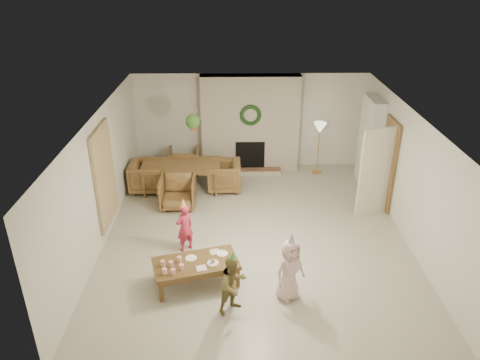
{
  "coord_description": "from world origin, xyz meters",
  "views": [
    {
      "loc": [
        -0.41,
        -7.98,
        5.12
      ],
      "look_at": [
        -0.3,
        0.4,
        1.05
      ],
      "focal_mm": 34.49,
      "sensor_mm": 36.0,
      "label": 1
    }
  ],
  "objects_px": {
    "dining_chair_near": "(178,192)",
    "child_pink": "(290,270)",
    "child_red": "(185,228)",
    "child_plaid": "(233,284)",
    "dining_chair_left": "(147,177)",
    "dining_chair_right": "(224,176)",
    "coffee_table_top": "(196,264)",
    "dining_chair_far": "(184,162)",
    "dining_table": "(181,177)"
  },
  "relations": [
    {
      "from": "dining_chair_near",
      "to": "dining_chair_left",
      "type": "height_order",
      "value": "same"
    },
    {
      "from": "child_red",
      "to": "child_pink",
      "type": "height_order",
      "value": "child_pink"
    },
    {
      "from": "dining_chair_near",
      "to": "child_red",
      "type": "xyz_separation_m",
      "value": [
        0.32,
        -1.72,
        0.13
      ]
    },
    {
      "from": "dining_table",
      "to": "child_pink",
      "type": "distance_m",
      "value": 4.52
    },
    {
      "from": "child_red",
      "to": "dining_chair_left",
      "type": "bearing_deg",
      "value": -102.13
    },
    {
      "from": "child_red",
      "to": "child_plaid",
      "type": "relative_size",
      "value": 0.97
    },
    {
      "from": "dining_chair_near",
      "to": "child_plaid",
      "type": "xyz_separation_m",
      "value": [
        1.24,
        -3.43,
        0.14
      ]
    },
    {
      "from": "dining_chair_right",
      "to": "dining_chair_near",
      "type": "bearing_deg",
      "value": -51.34
    },
    {
      "from": "dining_table",
      "to": "dining_chair_right",
      "type": "height_order",
      "value": "dining_chair_right"
    },
    {
      "from": "dining_chair_right",
      "to": "child_plaid",
      "type": "relative_size",
      "value": 0.79
    },
    {
      "from": "dining_chair_left",
      "to": "dining_chair_right",
      "type": "height_order",
      "value": "same"
    },
    {
      "from": "dining_chair_far",
      "to": "dining_chair_right",
      "type": "xyz_separation_m",
      "value": [
        1.04,
        -0.81,
        0.0
      ]
    },
    {
      "from": "dining_chair_right",
      "to": "child_plaid",
      "type": "xyz_separation_m",
      "value": [
        0.23,
        -4.26,
        0.14
      ]
    },
    {
      "from": "child_plaid",
      "to": "dining_chair_far",
      "type": "bearing_deg",
      "value": 66.8
    },
    {
      "from": "dining_chair_left",
      "to": "coffee_table_top",
      "type": "distance_m",
      "value": 3.84
    },
    {
      "from": "child_pink",
      "to": "dining_chair_left",
      "type": "bearing_deg",
      "value": 93.82
    },
    {
      "from": "dining_chair_left",
      "to": "dining_chair_near",
      "type": "bearing_deg",
      "value": -135.0
    },
    {
      "from": "dining_chair_near",
      "to": "dining_table",
      "type": "bearing_deg",
      "value": 90.0
    },
    {
      "from": "dining_chair_far",
      "to": "coffee_table_top",
      "type": "height_order",
      "value": "dining_chair_far"
    },
    {
      "from": "dining_chair_near",
      "to": "child_plaid",
      "type": "distance_m",
      "value": 3.65
    },
    {
      "from": "dining_table",
      "to": "dining_chair_left",
      "type": "height_order",
      "value": "dining_chair_left"
    },
    {
      "from": "dining_chair_near",
      "to": "child_plaid",
      "type": "height_order",
      "value": "child_plaid"
    },
    {
      "from": "dining_chair_left",
      "to": "dining_chair_far",
      "type": "bearing_deg",
      "value": -45.0
    },
    {
      "from": "dining_chair_right",
      "to": "child_plaid",
      "type": "bearing_deg",
      "value": 2.38
    },
    {
      "from": "child_red",
      "to": "dining_chair_far",
      "type": "bearing_deg",
      "value": -120.79
    },
    {
      "from": "child_red",
      "to": "child_pink",
      "type": "relative_size",
      "value": 0.89
    },
    {
      "from": "dining_table",
      "to": "dining_chair_near",
      "type": "xyz_separation_m",
      "value": [
        0.01,
        -0.82,
        0.03
      ]
    },
    {
      "from": "dining_chair_far",
      "to": "child_plaid",
      "type": "bearing_deg",
      "value": 103.31
    },
    {
      "from": "dining_chair_near",
      "to": "child_pink",
      "type": "xyz_separation_m",
      "value": [
        2.16,
        -3.13,
        0.19
      ]
    },
    {
      "from": "dining_chair_near",
      "to": "child_red",
      "type": "relative_size",
      "value": 0.82
    },
    {
      "from": "child_pink",
      "to": "coffee_table_top",
      "type": "bearing_deg",
      "value": 132.84
    },
    {
      "from": "dining_table",
      "to": "dining_chair_right",
      "type": "distance_m",
      "value": 1.03
    },
    {
      "from": "dining_table",
      "to": "child_pink",
      "type": "relative_size",
      "value": 1.69
    },
    {
      "from": "dining_chair_far",
      "to": "coffee_table_top",
      "type": "bearing_deg",
      "value": 97.42
    },
    {
      "from": "child_plaid",
      "to": "child_pink",
      "type": "xyz_separation_m",
      "value": [
        0.92,
        0.3,
        0.05
      ]
    },
    {
      "from": "dining_chair_far",
      "to": "dining_chair_left",
      "type": "xyz_separation_m",
      "value": [
        -0.81,
        -0.83,
        0.0
      ]
    },
    {
      "from": "dining_table",
      "to": "child_plaid",
      "type": "height_order",
      "value": "child_plaid"
    },
    {
      "from": "child_pink",
      "to": "child_plaid",
      "type": "bearing_deg",
      "value": 164.66
    },
    {
      "from": "dining_table",
      "to": "child_plaid",
      "type": "distance_m",
      "value": 4.44
    },
    {
      "from": "child_red",
      "to": "child_plaid",
      "type": "distance_m",
      "value": 1.94
    },
    {
      "from": "child_plaid",
      "to": "child_pink",
      "type": "bearing_deg",
      "value": -19.16
    },
    {
      "from": "coffee_table_top",
      "to": "child_pink",
      "type": "relative_size",
      "value": 1.3
    },
    {
      "from": "dining_chair_right",
      "to": "child_red",
      "type": "relative_size",
      "value": 0.82
    },
    {
      "from": "dining_table",
      "to": "dining_chair_near",
      "type": "bearing_deg",
      "value": -90.0
    },
    {
      "from": "dining_chair_left",
      "to": "dining_chair_right",
      "type": "bearing_deg",
      "value": -90.0
    },
    {
      "from": "dining_chair_left",
      "to": "dining_chair_right",
      "type": "relative_size",
      "value": 1.0
    },
    {
      "from": "dining_chair_left",
      "to": "coffee_table_top",
      "type": "xyz_separation_m",
      "value": [
        1.43,
        -3.56,
        0.04
      ]
    },
    {
      "from": "coffee_table_top",
      "to": "child_plaid",
      "type": "xyz_separation_m",
      "value": [
        0.64,
        -0.68,
        0.1
      ]
    },
    {
      "from": "dining_chair_near",
      "to": "dining_chair_far",
      "type": "xyz_separation_m",
      "value": [
        -0.02,
        1.64,
        0.0
      ]
    },
    {
      "from": "child_plaid",
      "to": "dining_chair_near",
      "type": "bearing_deg",
      "value": 72.75
    }
  ]
}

